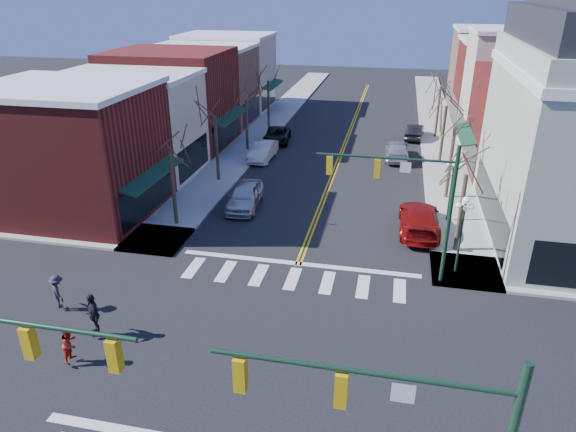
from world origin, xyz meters
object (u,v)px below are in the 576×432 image
Objects in this scene: car_right_mid at (397,150)px; pedestrian_dark_b at (58,291)px; car_left_mid at (263,151)px; car_left_far at (277,135)px; lamppost_corner at (463,222)px; car_left_near at (245,196)px; pedestrian_dark_a at (93,314)px; car_right_far at (415,131)px; pedestrian_red_b at (70,344)px; lamppost_midblock at (452,178)px; car_right_near at (419,219)px.

car_right_mid is 29.94m from pedestrian_dark_b.
car_left_mid reaches higher than car_left_far.
lamppost_corner reaches higher than pedestrian_dark_b.
car_left_near is 0.98× the size of car_right_mid.
lamppost_corner is at bearing 74.43° from pedestrian_dark_a.
car_right_far is at bearing 94.00° from lamppost_corner.
pedestrian_red_b is (-2.31, -16.49, 0.10)m from car_left_near.
car_left_mid is 5.36m from car_left_far.
car_left_mid is 26.72m from pedestrian_red_b.
pedestrian_dark_b is (-14.80, -26.03, 0.13)m from car_right_mid.
car_left_far is (-14.60, 15.18, -2.28)m from lamppost_midblock.
car_right_near reaches higher than car_left_near.
car_left_near is 3.11× the size of pedestrian_red_b.
car_right_far is at bearing -104.83° from car_right_mid.
car_right_far is at bearing -24.60° from pedestrian_red_b.
car_right_near is at bearing -40.54° from car_left_mid.
car_right_mid is at bearing 14.32° from car_left_mid.
pedestrian_red_b reaches higher than car_left_mid.
car_right_mid is (11.20, 2.53, 0.09)m from car_left_mid.
car_left_near reaches higher than car_right_far.
pedestrian_dark_a is (-12.10, -27.49, 0.29)m from car_right_mid.
car_right_near reaches higher than car_right_far.
pedestrian_dark_a is at bearing -3.82° from pedestrian_red_b.
pedestrian_dark_b is (-2.70, 1.46, -0.16)m from pedestrian_dark_a.
car_right_far is (11.39, 19.61, -0.12)m from car_left_near.
car_left_mid is 24.98m from pedestrian_dark_a.
car_right_mid reaches higher than car_right_near.
lamppost_corner is 5.50m from car_right_near.
pedestrian_red_b is at bearing -44.70° from pedestrian_dark_a.
lamppost_midblock reaches higher than pedestrian_dark_a.
lamppost_corner is 1.00× the size of lamppost_midblock.
lamppost_corner is at bearing -62.11° from car_left_far.
lamppost_corner is 14.69m from car_left_near.
car_left_near is (-13.19, -0.40, -2.13)m from lamppost_midblock.
lamppost_corner is at bearing -90.00° from lamppost_midblock.
car_right_near is at bearing 95.92° from car_right_far.
car_right_near is (-1.80, 4.74, -2.12)m from lamppost_corner.
pedestrian_dark_b is (-2.70, 3.21, 0.04)m from pedestrian_red_b.
pedestrian_dark_a reaches higher than car_right_far.
car_right_mid is 30.03m from pedestrian_dark_a.
lamppost_midblock is at bearing 89.62° from pedestrian_dark_a.
car_right_near is 2.94× the size of pedestrian_dark_a.
car_right_mid is (-3.40, 18.85, -2.12)m from lamppost_corner.
car_left_far is at bearing -53.75° from car_right_near.
car_left_near is 11.47m from car_right_near.
pedestrian_red_b is at bearing 65.81° from car_right_mid.
pedestrian_dark_b reaches higher than car_right_near.
pedestrian_dark_a is at bearing 74.17° from car_right_far.
car_left_far is 11.55m from car_right_mid.
lamppost_corner reaches higher than car_right_mid.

